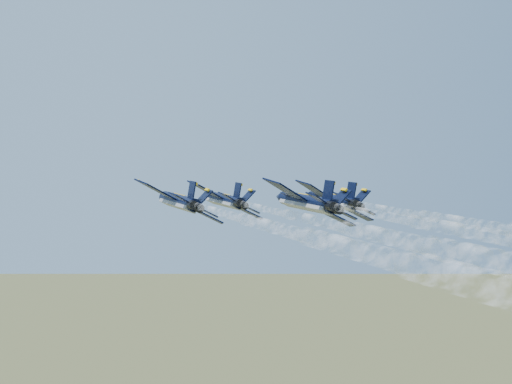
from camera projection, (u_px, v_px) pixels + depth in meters
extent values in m
cylinder|color=black|center=(224.00, 200.00, 100.41)|extent=(3.65, 11.45, 1.94)
cone|color=black|center=(207.00, 199.00, 106.61)|extent=(2.26, 2.48, 1.94)
ellipsoid|color=black|center=(218.00, 196.00, 103.15)|extent=(1.36, 2.18, 1.00)
cube|color=gray|center=(223.00, 204.00, 100.32)|extent=(2.85, 10.21, 0.91)
cube|color=black|center=(207.00, 190.00, 98.74)|extent=(5.23, 4.46, 2.34)
cube|color=yellow|center=(203.00, 190.00, 100.09)|extent=(4.03, 2.24, 2.30)
cube|color=black|center=(245.00, 210.00, 100.80)|extent=(4.86, 3.40, 2.34)
cube|color=yellow|center=(241.00, 209.00, 102.15)|extent=(4.36, 0.99, 2.30)
cube|color=black|center=(228.00, 194.00, 94.83)|extent=(2.44, 2.21, 1.09)
cube|color=black|center=(252.00, 207.00, 96.11)|extent=(2.29, 1.79, 1.09)
cube|color=black|center=(238.00, 189.00, 95.97)|extent=(0.74, 1.92, 2.21)
cube|color=black|center=(247.00, 194.00, 96.48)|extent=(1.92, 2.10, 1.67)
cylinder|color=black|center=(239.00, 199.00, 94.77)|extent=(1.40, 1.20, 1.26)
cylinder|color=black|center=(244.00, 202.00, 95.04)|extent=(1.40, 1.20, 1.26)
cylinder|color=black|center=(179.00, 201.00, 86.42)|extent=(3.65, 11.45, 1.94)
cone|color=black|center=(162.00, 200.00, 92.61)|extent=(2.26, 2.48, 1.94)
ellipsoid|color=black|center=(173.00, 197.00, 89.16)|extent=(1.36, 2.18, 1.00)
cube|color=gray|center=(177.00, 206.00, 86.32)|extent=(2.85, 10.21, 0.91)
cube|color=black|center=(158.00, 190.00, 84.75)|extent=(5.23, 4.46, 2.34)
cube|color=yellow|center=(154.00, 189.00, 86.09)|extent=(4.03, 2.24, 2.30)
cube|color=black|center=(203.00, 213.00, 86.81)|extent=(4.86, 3.40, 2.34)
cube|color=yellow|center=(199.00, 212.00, 88.15)|extent=(4.36, 0.99, 2.30)
cube|color=black|center=(180.00, 194.00, 80.84)|extent=(2.44, 2.21, 1.09)
cube|color=black|center=(209.00, 209.00, 82.11)|extent=(2.29, 1.79, 1.09)
cube|color=black|center=(192.00, 188.00, 81.97)|extent=(0.74, 1.92, 2.21)
cube|color=black|center=(204.00, 195.00, 82.49)|extent=(1.92, 2.10, 1.67)
cylinder|color=black|center=(193.00, 201.00, 80.78)|extent=(1.40, 1.20, 1.26)
cylinder|color=black|center=(200.00, 204.00, 81.05)|extent=(1.40, 1.20, 1.26)
cylinder|color=black|center=(332.00, 200.00, 95.26)|extent=(3.65, 11.45, 1.94)
cone|color=black|center=(307.00, 200.00, 101.45)|extent=(2.26, 2.48, 1.94)
ellipsoid|color=black|center=(322.00, 197.00, 97.99)|extent=(1.36, 2.18, 1.00)
cube|color=gray|center=(330.00, 204.00, 95.16)|extent=(2.85, 10.21, 0.91)
cube|color=black|center=(316.00, 190.00, 93.59)|extent=(5.23, 4.46, 2.34)
cube|color=yellow|center=(310.00, 190.00, 94.93)|extent=(4.03, 2.24, 2.30)
cube|color=black|center=(353.00, 211.00, 95.65)|extent=(4.86, 3.40, 2.34)
cube|color=yellow|center=(348.00, 210.00, 96.99)|extent=(4.36, 0.99, 2.30)
cube|color=black|center=(343.00, 194.00, 89.68)|extent=(2.44, 2.21, 1.09)
cube|color=black|center=(367.00, 207.00, 90.95)|extent=(2.29, 1.79, 1.09)
cube|color=black|center=(351.00, 189.00, 90.81)|extent=(0.74, 1.92, 2.21)
cube|color=black|center=(361.00, 194.00, 91.33)|extent=(1.92, 2.10, 1.67)
cylinder|color=black|center=(355.00, 200.00, 89.61)|extent=(1.40, 1.20, 1.26)
cylinder|color=black|center=(360.00, 203.00, 89.89)|extent=(1.40, 1.20, 1.26)
cylinder|color=black|center=(307.00, 202.00, 80.35)|extent=(3.65, 11.45, 1.94)
cone|color=black|center=(279.00, 201.00, 86.55)|extent=(2.26, 2.48, 1.94)
ellipsoid|color=black|center=(296.00, 198.00, 83.09)|extent=(1.36, 2.18, 1.00)
cube|color=gray|center=(305.00, 207.00, 80.25)|extent=(2.85, 10.21, 0.91)
cube|color=black|center=(287.00, 190.00, 78.68)|extent=(5.23, 4.46, 2.34)
cube|color=yellow|center=(281.00, 189.00, 80.02)|extent=(4.03, 2.24, 2.30)
cube|color=black|center=(332.00, 215.00, 80.74)|extent=(4.86, 3.40, 2.34)
cube|color=yellow|center=(326.00, 214.00, 82.08)|extent=(4.36, 0.99, 2.30)
cube|color=black|center=(318.00, 194.00, 74.77)|extent=(2.44, 2.21, 1.09)
cube|color=black|center=(347.00, 211.00, 76.04)|extent=(2.29, 1.79, 1.09)
cube|color=black|center=(329.00, 188.00, 75.91)|extent=(0.74, 1.92, 2.21)
cube|color=black|center=(340.00, 195.00, 76.42)|extent=(1.92, 2.10, 1.67)
cylinder|color=black|center=(332.00, 202.00, 74.71)|extent=(1.40, 1.20, 1.26)
cylinder|color=black|center=(338.00, 205.00, 74.98)|extent=(1.40, 1.20, 1.26)
cylinder|color=white|center=(265.00, 201.00, 88.69)|extent=(3.14, 13.83, 1.03)
cylinder|color=white|center=(319.00, 202.00, 76.71)|extent=(3.52, 13.89, 1.42)
cylinder|color=white|center=(394.00, 205.00, 64.73)|extent=(3.97, 13.96, 1.87)
cylinder|color=white|center=(502.00, 208.00, 52.74)|extent=(4.49, 14.04, 2.40)
cylinder|color=white|center=(220.00, 203.00, 74.70)|extent=(3.14, 13.83, 1.03)
cylinder|color=white|center=(278.00, 205.00, 62.71)|extent=(3.52, 13.89, 1.42)
cylinder|color=white|center=(363.00, 208.00, 50.73)|extent=(3.97, 13.96, 1.87)
cylinder|color=white|center=(501.00, 214.00, 38.75)|extent=(4.49, 14.04, 2.40)
cylinder|color=white|center=(390.00, 201.00, 83.54)|extent=(3.14, 13.83, 1.03)
cylinder|color=white|center=(470.00, 203.00, 71.55)|extent=(3.52, 13.89, 1.42)
cylinder|color=white|center=(374.00, 204.00, 68.63)|extent=(3.14, 13.83, 1.03)
cylinder|color=white|center=(470.00, 206.00, 56.65)|extent=(3.52, 13.89, 1.42)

